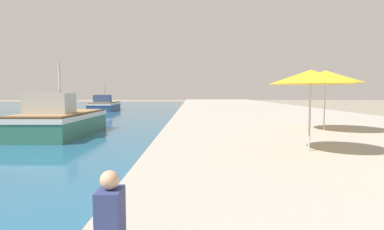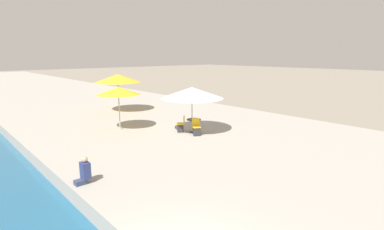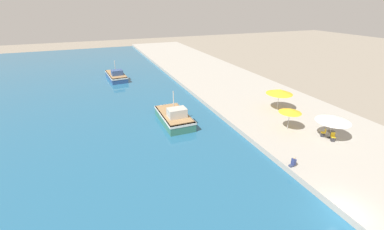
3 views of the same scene
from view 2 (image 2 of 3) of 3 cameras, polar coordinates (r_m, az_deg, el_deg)
name	(u,v)px [view 2 (image 2 of 3)]	position (r m, az deg, el deg)	size (l,w,h in m)	color
quay_promenade	(44,91)	(42.61, -26.41, 4.10)	(16.00, 90.00, 0.61)	#A39E93
cafe_umbrella_pink	(192,93)	(16.38, 0.00, 4.26)	(3.45, 3.45, 2.54)	#B7B7B7
cafe_umbrella_white	(118,91)	(17.57, -13.86, 4.47)	(2.46, 2.46, 2.48)	#B7B7B7
cafe_umbrella_striped	(118,78)	(23.31, -13.93, 6.80)	(3.42, 3.42, 2.83)	#B7B7B7
cafe_table	(194,123)	(16.77, 0.35, -1.50)	(0.80, 0.80, 0.74)	#333338
cafe_chair_left	(181,126)	(16.84, -2.11, -2.18)	(0.59, 0.59, 0.91)	#2D2D33
cafe_chair_right	(196,130)	(16.13, 0.84, -2.79)	(0.56, 0.57, 0.91)	#2D2D33
person_at_quay	(84,172)	(10.92, -19.85, -10.12)	(0.51, 0.36, 0.95)	#333D5B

